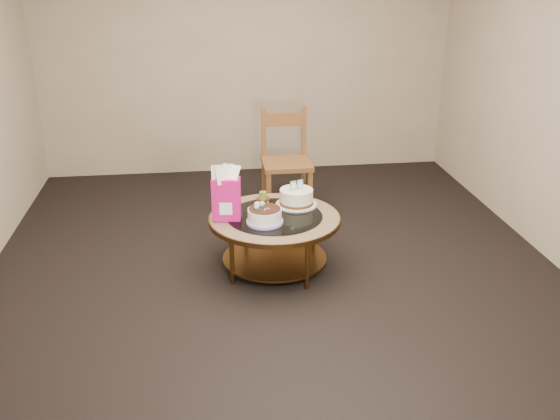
{
  "coord_description": "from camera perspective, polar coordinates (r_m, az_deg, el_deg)",
  "views": [
    {
      "loc": [
        -0.53,
        -4.38,
        2.32
      ],
      "look_at": [
        0.04,
        0.02,
        0.49
      ],
      "focal_mm": 40.0,
      "sensor_mm": 36.0,
      "label": 1
    }
  ],
  "objects": [
    {
      "name": "dining_chair",
      "position": [
        5.94,
        0.55,
        4.5
      ],
      "size": [
        0.45,
        0.45,
        0.98
      ],
      "rotation": [
        0.0,
        0.0,
        0.0
      ],
      "color": "brown",
      "rests_on": "ground"
    },
    {
      "name": "cream_cake",
      "position": [
        4.97,
        1.51,
        1.15
      ],
      "size": [
        0.33,
        0.33,
        0.21
      ],
      "rotation": [
        0.0,
        0.0,
        0.35
      ],
      "color": "white",
      "rests_on": "coffee_table"
    },
    {
      "name": "coffee_table",
      "position": [
        4.82,
        -0.5,
        -1.39
      ],
      "size": [
        1.02,
        1.02,
        0.46
      ],
      "color": "brown",
      "rests_on": "ground"
    },
    {
      "name": "decorated_cake",
      "position": [
        4.64,
        -1.43,
        -0.58
      ],
      "size": [
        0.28,
        0.28,
        0.16
      ],
      "rotation": [
        0.0,
        0.0,
        -0.03
      ],
      "color": "#B69CDC",
      "rests_on": "coffee_table"
    },
    {
      "name": "gift_bag",
      "position": [
        4.67,
        -4.94,
        1.54
      ],
      "size": [
        0.22,
        0.18,
        0.42
      ],
      "rotation": [
        0.0,
        0.0,
        -0.15
      ],
      "color": "#E21589",
      "rests_on": "coffee_table"
    },
    {
      "name": "ground",
      "position": [
        4.99,
        -0.48,
        -5.37
      ],
      "size": [
        5.0,
        5.0,
        0.0
      ],
      "primitive_type": "plane",
      "color": "black",
      "rests_on": "ground"
    },
    {
      "name": "room_walls",
      "position": [
        4.48,
        -0.55,
        12.36
      ],
      "size": [
        4.52,
        5.02,
        2.61
      ],
      "color": "tan",
      "rests_on": "ground"
    },
    {
      "name": "pillar_candle",
      "position": [
        5.07,
        -1.56,
        1.15
      ],
      "size": [
        0.12,
        0.12,
        0.09
      ],
      "rotation": [
        0.0,
        0.0,
        -0.1
      ],
      "color": "#EEDF62",
      "rests_on": "coffee_table"
    }
  ]
}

